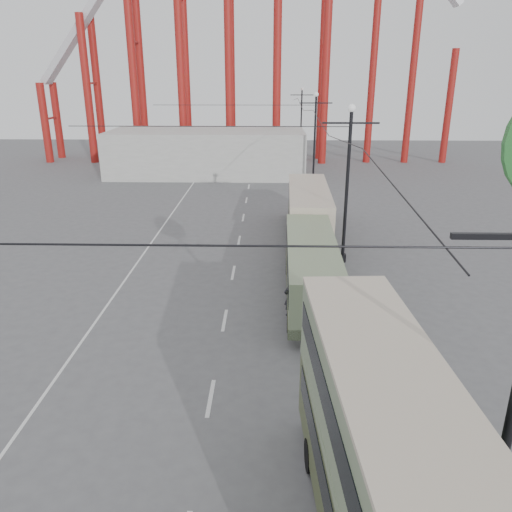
{
  "coord_description": "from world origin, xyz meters",
  "views": [
    {
      "loc": [
        0.98,
        -10.9,
        10.78
      ],
      "look_at": [
        0.46,
        10.6,
        3.0
      ],
      "focal_mm": 35.0,
      "sensor_mm": 36.0,
      "label": 1
    }
  ],
  "objects_px": {
    "double_decker_bus": "(380,454)",
    "single_decker_cream": "(308,209)",
    "single_decker_green": "(312,268)",
    "pedestrian": "(291,297)"
  },
  "relations": [
    {
      "from": "double_decker_bus",
      "to": "single_decker_green",
      "type": "bearing_deg",
      "value": 88.14
    },
    {
      "from": "double_decker_bus",
      "to": "single_decker_cream",
      "type": "height_order",
      "value": "double_decker_bus"
    },
    {
      "from": "single_decker_green",
      "to": "pedestrian",
      "type": "relative_size",
      "value": 5.75
    },
    {
      "from": "double_decker_bus",
      "to": "single_decker_cream",
      "type": "xyz_separation_m",
      "value": [
        0.35,
        25.4,
        -0.98
      ]
    },
    {
      "from": "double_decker_bus",
      "to": "single_decker_green",
      "type": "xyz_separation_m",
      "value": [
        -0.31,
        14.5,
        -1.2
      ]
    },
    {
      "from": "single_decker_green",
      "to": "single_decker_cream",
      "type": "height_order",
      "value": "single_decker_cream"
    },
    {
      "from": "double_decker_bus",
      "to": "pedestrian",
      "type": "distance_m",
      "value": 12.81
    },
    {
      "from": "single_decker_green",
      "to": "single_decker_cream",
      "type": "distance_m",
      "value": 10.92
    },
    {
      "from": "pedestrian",
      "to": "single_decker_cream",
      "type": "bearing_deg",
      "value": -118.32
    },
    {
      "from": "single_decker_green",
      "to": "single_decker_cream",
      "type": "bearing_deg",
      "value": 88.03
    }
  ]
}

